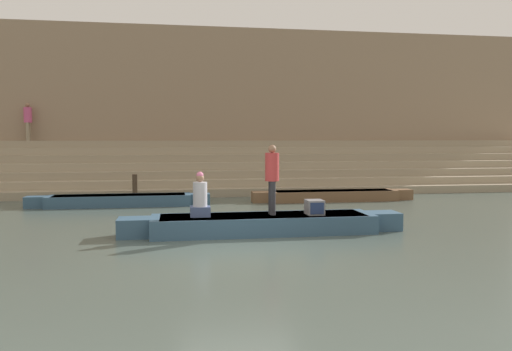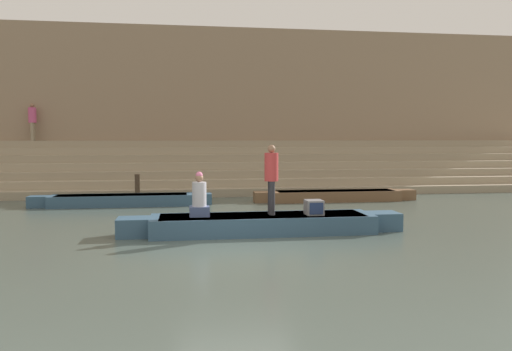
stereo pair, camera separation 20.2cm
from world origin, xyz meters
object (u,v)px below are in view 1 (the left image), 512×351
Objects in this scene: rowboat_main at (264,223)px; person_rowing at (200,199)px; person_standing at (272,174)px; moored_boat_distant at (333,195)px; tv_set at (315,207)px; mooring_post at (135,188)px; moored_boat_shore at (120,200)px; person_on_steps at (28,119)px.

person_rowing is at bearing -179.05° from rowboat_main.
rowboat_main is 1.24m from person_standing.
person_standing reaches higher than moored_boat_distant.
mooring_post reaches higher than tv_set.
person_rowing is 0.18× the size of moored_boat_shore.
person_on_steps reaches higher than moored_boat_shore.
tv_set is at bearing -13.25° from person_rowing.
mooring_post is at bearing 119.09° from rowboat_main.
rowboat_main is 15.19m from person_on_steps.
moored_boat_shore is at bearing 130.60° from tv_set.
person_on_steps reaches higher than person_standing.
moored_boat_distant is at bearing 37.52° from person_rowing.
person_rowing is 7.22m from mooring_post.
moored_boat_distant is 14.25m from person_on_steps.
person_rowing reaches higher than moored_boat_distant.
person_rowing is 2.87m from tv_set.
moored_boat_distant is 6.09× the size of mooring_post.
moored_boat_shore is at bearing 126.67° from rowboat_main.
mooring_post is at bearing 171.74° from moored_boat_distant.
mooring_post is 7.74m from person_on_steps.
person_standing is 7.23m from moored_boat_shore.
person_standing is at bearing 168.33° from tv_set.
moored_boat_shore is 8.43m from person_on_steps.
moored_boat_distant is (5.30, 5.95, -0.69)m from person_rowing.
person_standing reaches higher than person_rowing.
person_rowing reaches higher than moored_boat_shore.
person_on_steps is at bearing 153.14° from moored_boat_distant.
mooring_post is at bearing 96.25° from person_rowing.
tv_set is 0.47× the size of mooring_post.
tv_set is 8.60m from mooring_post.
person_rowing is (-1.57, -0.00, 0.65)m from rowboat_main.
person_rowing is at bearing -72.95° from mooring_post.
mooring_post is (-7.42, 0.94, 0.30)m from moored_boat_distant.
person_on_steps reaches higher than rowboat_main.
person_standing reaches higher than moored_boat_shore.
mooring_post is (-4.97, 7.01, -0.13)m from tv_set.
person_on_steps is at bearing 134.97° from mooring_post.
moored_boat_distant is at bearing -7.20° from mooring_post.
person_rowing reaches higher than mooring_post.
person_rowing reaches higher than tv_set.
moored_boat_shore is at bearing -179.27° from moored_boat_distant.
mooring_post reaches higher than moored_boat_shore.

